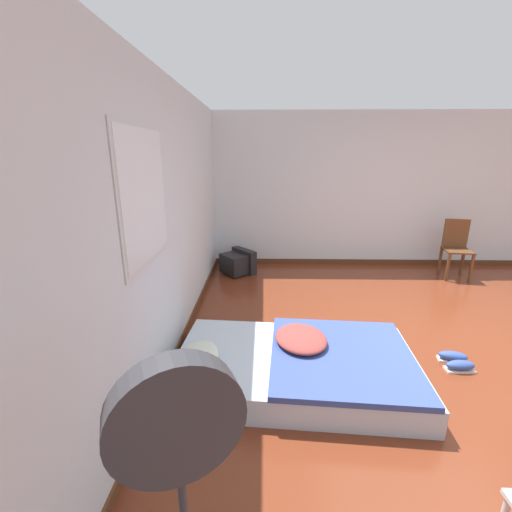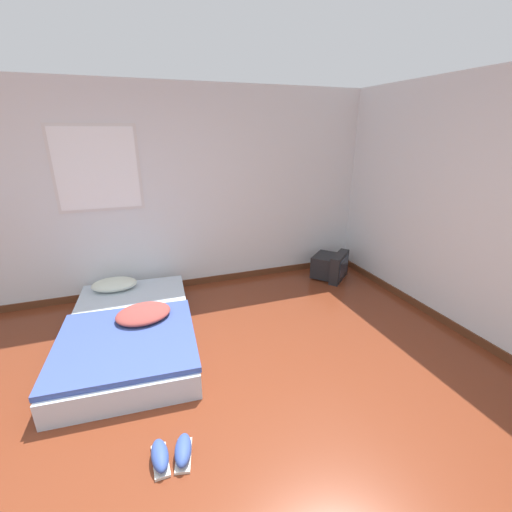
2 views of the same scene
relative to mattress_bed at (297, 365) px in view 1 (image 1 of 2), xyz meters
The scene contains 8 objects.
ground_plane 1.78m from the mattress_bed, 79.11° to the right, with size 20.00×20.00×0.00m, color maroon.
wall_back 1.68m from the mattress_bed, 74.51° to the left, with size 8.39×0.08×2.60m.
wall_right 3.96m from the mattress_bed, 27.43° to the right, with size 0.08×8.21×2.60m.
mattress_bed is the anchor object (origin of this frame).
crt_tv 2.89m from the mattress_bed, 14.44° to the left, with size 0.64×0.64×0.39m.
wooden_chair 3.93m from the mattress_bed, 45.40° to the right, with size 0.44×0.44×0.93m.
sneaker_pair 1.55m from the mattress_bed, 81.55° to the right, with size 0.29×0.28×0.10m.
standing_fan 2.08m from the mattress_bed, 163.26° to the left, with size 0.31×0.40×1.40m.
Camera 1 is at (-2.95, 2.04, 1.93)m, focal length 24.00 mm.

